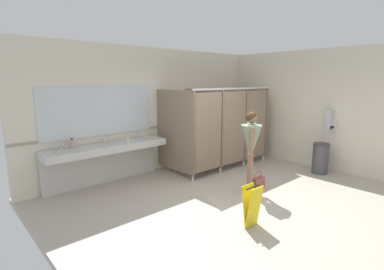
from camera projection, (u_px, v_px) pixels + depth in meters
ground_plane at (244, 201)px, 5.39m from camera, size 6.54×5.83×0.10m
wall_back at (159, 110)px, 7.07m from camera, size 6.54×0.12×2.92m
wall_side_right at (323, 110)px, 7.09m from camera, size 0.12×5.83×2.92m
wall_back_tile_band at (161, 127)px, 7.10m from camera, size 6.54×0.01×0.06m
vanity_counter at (107, 155)px, 6.02m from camera, size 2.54×0.56×0.99m
mirror_panel at (100, 111)px, 6.00m from camera, size 2.44×0.02×1.02m
bathroom_stalls at (221, 126)px, 7.27m from camera, size 2.71×1.32×2.00m
paper_towel_dispenser_upper at (330, 120)px, 6.86m from camera, size 0.32×0.13×0.48m
trash_bin at (320, 158)px, 6.79m from camera, size 0.37×0.37×0.72m
person_standing at (251, 142)px, 5.56m from camera, size 0.56×0.56×1.58m
handbag at (258, 182)px, 5.90m from camera, size 0.32×0.12×0.37m
soap_dispenser at (72, 144)px, 5.59m from camera, size 0.07×0.07×0.20m
paper_cup at (128, 140)px, 6.09m from camera, size 0.07×0.07×0.10m
wet_floor_sign at (252, 206)px, 4.29m from camera, size 0.28×0.19×0.64m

